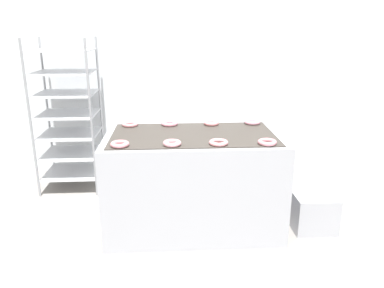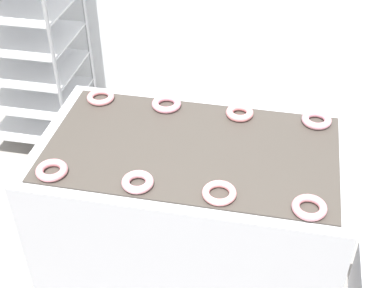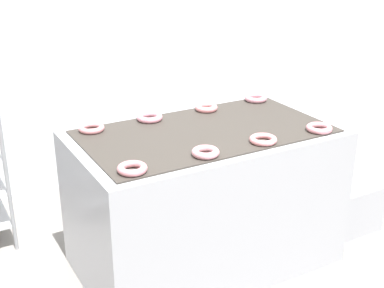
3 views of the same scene
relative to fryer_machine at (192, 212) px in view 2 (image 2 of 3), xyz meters
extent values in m
cube|color=#A8AAB2|center=(0.00, 0.00, 0.00)|extent=(1.47, 0.85, 0.84)
cube|color=#38332D|center=(0.00, 0.00, 0.42)|extent=(1.35, 0.75, 0.01)
cube|color=#262628|center=(0.40, -0.39, 0.16)|extent=(0.12, 0.07, 0.10)
cylinder|color=gray|center=(-0.98, 0.68, 0.38)|extent=(0.02, 0.02, 1.60)
cylinder|color=gray|center=(-1.57, 1.23, 0.38)|extent=(0.02, 0.02, 1.60)
cylinder|color=gray|center=(-0.98, 1.23, 0.38)|extent=(0.02, 0.02, 1.60)
cube|color=silver|center=(-1.27, 0.96, -0.26)|extent=(0.59, 0.55, 0.01)
cube|color=silver|center=(-1.27, 0.96, -0.04)|extent=(0.59, 0.55, 0.01)
cube|color=silver|center=(-1.27, 0.96, 0.18)|extent=(0.59, 0.55, 0.01)
cube|color=silver|center=(-1.27, 0.96, 0.40)|extent=(0.59, 0.55, 0.01)
cube|color=silver|center=(-1.27, 0.96, 0.62)|extent=(0.59, 0.55, 0.01)
torus|color=#D1828A|center=(-0.57, -0.30, 0.44)|extent=(0.14, 0.14, 0.03)
torus|color=#D48E98|center=(-0.18, -0.30, 0.44)|extent=(0.14, 0.14, 0.04)
torus|color=pink|center=(0.18, -0.30, 0.44)|extent=(0.15, 0.15, 0.03)
torus|color=#D0838C|center=(0.55, -0.31, 0.44)|extent=(0.14, 0.14, 0.03)
torus|color=pink|center=(-0.55, 0.31, 0.44)|extent=(0.14, 0.14, 0.03)
torus|color=pink|center=(-0.20, 0.31, 0.44)|extent=(0.15, 0.15, 0.04)
torus|color=pink|center=(0.19, 0.30, 0.44)|extent=(0.14, 0.14, 0.04)
torus|color=pink|center=(0.57, 0.31, 0.44)|extent=(0.15, 0.15, 0.04)
camera|label=1|loc=(-0.19, -3.00, 1.28)|focal=35.00mm
camera|label=2|loc=(0.38, -1.92, 1.98)|focal=50.00mm
camera|label=3|loc=(-1.42, -2.38, 1.47)|focal=50.00mm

